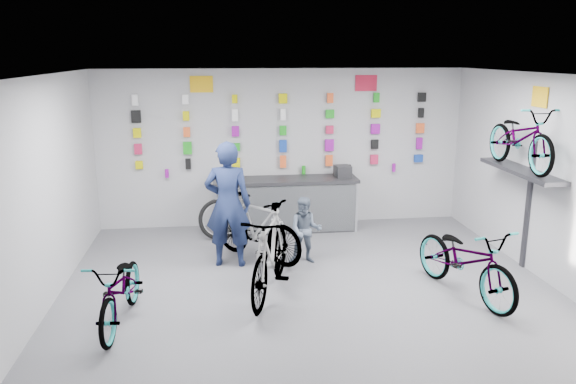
{
  "coord_description": "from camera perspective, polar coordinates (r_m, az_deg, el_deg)",
  "views": [
    {
      "loc": [
        -1.23,
        -6.59,
        3.28
      ],
      "look_at": [
        -0.22,
        1.4,
        1.28
      ],
      "focal_mm": 35.0,
      "sensor_mm": 36.0,
      "label": 1
    }
  ],
  "objects": [
    {
      "name": "floor",
      "position": [
        7.46,
        3.1,
        -12.12
      ],
      "size": [
        8.0,
        8.0,
        0.0
      ],
      "primitive_type": "plane",
      "color": "#55555A",
      "rests_on": "ground"
    },
    {
      "name": "ceiling",
      "position": [
        6.71,
        3.44,
        11.56
      ],
      "size": [
        8.0,
        8.0,
        0.0
      ],
      "primitive_type": "plane",
      "rotation": [
        3.14,
        0.0,
        0.0
      ],
      "color": "white",
      "rests_on": "wall_back"
    },
    {
      "name": "wall_back",
      "position": [
        10.81,
        -0.55,
        4.48
      ],
      "size": [
        7.0,
        0.0,
        7.0
      ],
      "primitive_type": "plane",
      "rotation": [
        1.57,
        0.0,
        0.0
      ],
      "color": "#BABABD",
      "rests_on": "floor"
    },
    {
      "name": "wall_left",
      "position": [
        7.2,
        -25.34,
        -1.72
      ],
      "size": [
        0.0,
        8.0,
        8.0
      ],
      "primitive_type": "plane",
      "rotation": [
        1.57,
        0.0,
        1.57
      ],
      "color": "#BABABD",
      "rests_on": "floor"
    },
    {
      "name": "counter",
      "position": [
        10.58,
        -0.25,
        -1.34
      ],
      "size": [
        2.7,
        0.66,
        1.0
      ],
      "color": "black",
      "rests_on": "floor"
    },
    {
      "name": "merch_wall",
      "position": [
        10.7,
        -0.3,
        5.88
      ],
      "size": [
        5.57,
        0.08,
        1.55
      ],
      "color": "#D9D400",
      "rests_on": "wall_back"
    },
    {
      "name": "wall_bracket",
      "position": [
        9.21,
        22.67,
        1.5
      ],
      "size": [
        0.39,
        1.9,
        2.0
      ],
      "color": "#333338",
      "rests_on": "wall_right"
    },
    {
      "name": "sign_left",
      "position": [
        10.59,
        -8.79,
        10.77
      ],
      "size": [
        0.42,
        0.02,
        0.3
      ],
      "primitive_type": "cube",
      "color": "yellow",
      "rests_on": "wall_back"
    },
    {
      "name": "sign_right",
      "position": [
        10.96,
        7.94,
        10.9
      ],
      "size": [
        0.42,
        0.02,
        0.3
      ],
      "primitive_type": "cube",
      "color": "red",
      "rests_on": "wall_back"
    },
    {
      "name": "sign_side",
      "position": [
        9.12,
        24.21,
        8.8
      ],
      "size": [
        0.02,
        0.4,
        0.3
      ],
      "primitive_type": "cube",
      "color": "yellow",
      "rests_on": "wall_right"
    },
    {
      "name": "bike_left",
      "position": [
        7.28,
        -16.58,
        -9.47
      ],
      "size": [
        0.76,
        1.78,
        0.91
      ],
      "primitive_type": "imported",
      "rotation": [
        0.0,
        0.0,
        -0.09
      ],
      "color": "gray",
      "rests_on": "floor"
    },
    {
      "name": "bike_center",
      "position": [
        7.74,
        -1.8,
        -6.18
      ],
      "size": [
        1.19,
        2.12,
        1.22
      ],
      "primitive_type": "imported",
      "rotation": [
        0.0,
        0.0,
        -0.32
      ],
      "color": "gray",
      "rests_on": "floor"
    },
    {
      "name": "bike_right",
      "position": [
        8.12,
        17.61,
        -6.56
      ],
      "size": [
        1.21,
        2.1,
        1.05
      ],
      "primitive_type": "imported",
      "rotation": [
        0.0,
        0.0,
        0.28
      ],
      "color": "gray",
      "rests_on": "floor"
    },
    {
      "name": "bike_service",
      "position": [
        9.07,
        -3.14,
        -3.62
      ],
      "size": [
        1.63,
        1.64,
        1.08
      ],
      "primitive_type": "imported",
      "rotation": [
        0.0,
        0.0,
        0.78
      ],
      "color": "gray",
      "rests_on": "floor"
    },
    {
      "name": "bike_wall",
      "position": [
        9.07,
        22.59,
        5.13
      ],
      "size": [
        0.63,
        1.8,
        0.95
      ],
      "primitive_type": "imported",
      "color": "gray",
      "rests_on": "wall_bracket"
    },
    {
      "name": "clerk",
      "position": [
        8.76,
        -6.12,
        -1.25
      ],
      "size": [
        0.79,
        0.58,
        1.98
      ],
      "primitive_type": "imported",
      "rotation": [
        0.0,
        0.0,
        2.99
      ],
      "color": "#18244A",
      "rests_on": "floor"
    },
    {
      "name": "customer",
      "position": [
        8.93,
        1.79,
        -3.91
      ],
      "size": [
        0.58,
        0.49,
        1.08
      ],
      "primitive_type": "imported",
      "rotation": [
        0.0,
        0.0,
        -0.17
      ],
      "color": "#515D70",
      "rests_on": "floor"
    },
    {
      "name": "spare_wheel",
      "position": [
        10.19,
        -7.0,
        -2.79
      ],
      "size": [
        0.78,
        0.37,
        0.74
      ],
      "rotation": [
        0.0,
        0.0,
        0.15
      ],
      "color": "black",
      "rests_on": "floor"
    },
    {
      "name": "register",
      "position": [
        10.63,
        5.57,
        2.11
      ],
      "size": [
        0.31,
        0.33,
        0.22
      ],
      "primitive_type": "cube",
      "rotation": [
        0.0,
        0.0,
        0.1
      ],
      "color": "black",
      "rests_on": "counter"
    }
  ]
}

